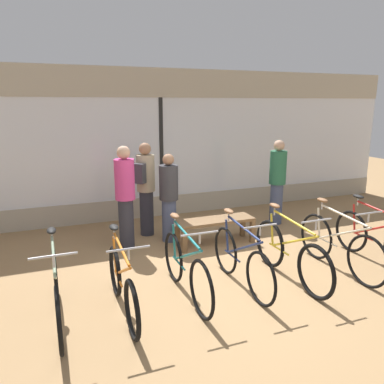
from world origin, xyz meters
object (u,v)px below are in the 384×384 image
(bicycle_right, at_px, (339,245))
(customer_near_bench, at_px, (125,195))
(bicycle_far_left, at_px, (57,291))
(customer_near_rack, at_px, (277,180))
(customer_by_window, at_px, (169,196))
(display_bench, at_px, (215,224))
(bicycle_far_right, at_px, (375,239))
(bicycle_center_right, at_px, (290,254))
(bicycle_left, at_px, (122,285))
(bicycle_center, at_px, (241,260))
(customer_mid_floor, at_px, (145,186))
(bicycle_center_left, at_px, (186,268))

(bicycle_right, relative_size, customer_near_bench, 1.00)
(bicycle_far_left, relative_size, customer_near_rack, 1.01)
(bicycle_right, distance_m, customer_near_bench, 3.52)
(customer_by_window, xyz_separation_m, customer_near_bench, (-0.79, -0.03, 0.10))
(customer_by_window, height_order, customer_near_bench, customer_near_bench)
(bicycle_right, distance_m, display_bench, 2.10)
(bicycle_right, height_order, bicycle_far_right, bicycle_right)
(display_bench, bearing_deg, customer_by_window, 148.37)
(bicycle_center_right, xyz_separation_m, customer_by_window, (-1.11, 2.13, 0.45))
(bicycle_left, relative_size, bicycle_center, 1.00)
(bicycle_far_left, relative_size, bicycle_center, 1.05)
(bicycle_center, xyz_separation_m, bicycle_center_right, (0.74, -0.08, 0.00))
(bicycle_center, height_order, customer_near_bench, customer_near_bench)
(bicycle_center_right, height_order, customer_near_rack, customer_near_rack)
(customer_near_bench, bearing_deg, customer_mid_floor, 46.05)
(customer_mid_floor, bearing_deg, bicycle_center_left, -92.89)
(customer_mid_floor, bearing_deg, display_bench, -41.82)
(bicycle_left, bearing_deg, customer_mid_floor, 69.58)
(bicycle_center_left, distance_m, customer_by_window, 2.12)
(bicycle_center, bearing_deg, bicycle_right, -2.83)
(customer_near_rack, xyz_separation_m, customer_mid_floor, (-2.72, 0.30, 0.03))
(bicycle_far_left, height_order, customer_near_bench, customer_near_bench)
(customer_near_rack, distance_m, customer_mid_floor, 2.73)
(bicycle_right, bearing_deg, bicycle_far_right, 2.81)
(customer_near_bench, bearing_deg, customer_by_window, 2.08)
(bicycle_left, distance_m, bicycle_center_left, 0.85)
(bicycle_right, bearing_deg, customer_near_rack, 79.55)
(bicycle_left, bearing_deg, bicycle_far_right, 0.57)
(bicycle_left, height_order, bicycle_right, bicycle_right)
(bicycle_far_left, distance_m, bicycle_center_right, 3.13)
(bicycle_left, distance_m, bicycle_center, 1.65)
(bicycle_right, relative_size, display_bench, 1.28)
(customer_by_window, distance_m, customer_near_bench, 0.80)
(bicycle_center, bearing_deg, customer_by_window, 100.19)
(bicycle_center_left, distance_m, customer_near_rack, 3.63)
(bicycle_far_right, relative_size, customer_near_bench, 0.97)
(bicycle_left, height_order, bicycle_center_left, bicycle_center_left)
(customer_near_rack, bearing_deg, bicycle_right, -100.45)
(bicycle_right, height_order, display_bench, bicycle_right)
(bicycle_center_left, bearing_deg, bicycle_right, -2.37)
(bicycle_left, bearing_deg, bicycle_center, 2.88)
(display_bench, relative_size, customer_near_bench, 0.78)
(customer_by_window, bearing_deg, bicycle_center, -79.81)
(bicycle_far_left, xyz_separation_m, bicycle_center_right, (3.12, -0.06, 0.01))
(bicycle_center_left, distance_m, display_bench, 1.96)
(display_bench, height_order, customer_near_bench, customer_near_bench)
(bicycle_center_right, height_order, customer_mid_floor, customer_mid_floor)
(bicycle_center_left, height_order, customer_near_rack, customer_near_rack)
(customer_by_window, height_order, customer_mid_floor, customer_mid_floor)
(customer_near_rack, height_order, customer_mid_floor, customer_mid_floor)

